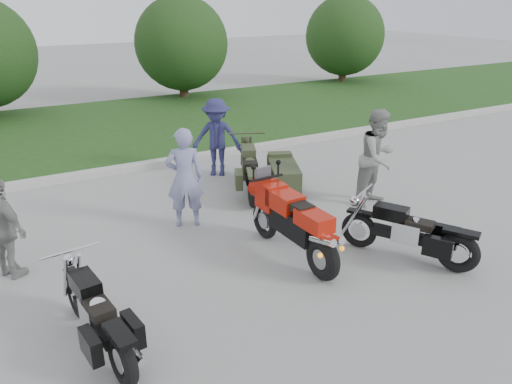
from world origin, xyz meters
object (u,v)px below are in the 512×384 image
person_back (4,229)px  cruiser_right (413,235)px  sportbike_red (294,222)px  cruiser_left (100,320)px  person_grey (378,157)px  cruiser_sidecar (270,174)px  person_denim (217,138)px  person_stripe (185,178)px

person_back → cruiser_right: bearing=-145.9°
sportbike_red → cruiser_right: sportbike_red is taller
cruiser_left → person_grey: 6.26m
cruiser_sidecar → person_grey: 2.27m
sportbike_red → cruiser_right: 1.90m
cruiser_left → cruiser_right: bearing=-9.6°
person_denim → person_back: 5.35m
sportbike_red → person_stripe: size_ratio=1.24×
cruiser_right → person_denim: (-0.98, 5.21, 0.47)m
cruiser_left → person_back: person_back is taller
cruiser_sidecar → person_back: (-5.15, -1.05, 0.36)m
person_back → sportbike_red: bearing=-143.0°
sportbike_red → cruiser_sidecar: 2.88m
sportbike_red → person_stripe: bearing=114.9°
cruiser_right → person_denim: person_denim is taller
cruiser_right → person_back: 6.21m
cruiser_left → person_denim: bearing=45.1°
sportbike_red → cruiser_right: bearing=-33.6°
cruiser_left → person_back: size_ratio=1.36×
cruiser_left → person_back: 2.54m
sportbike_red → person_stripe: (-1.03, 2.01, 0.28)m
cruiser_left → cruiser_right: 4.85m
person_grey → person_back: size_ratio=1.23×
cruiser_right → person_grey: bearing=32.7°
sportbike_red → person_denim: bearing=79.2°
cruiser_right → sportbike_red: bearing=119.0°
person_back → cruiser_left: bearing=167.1°
sportbike_red → cruiser_sidecar: (1.12, 2.65, -0.21)m
person_stripe → person_grey: person_grey is taller
person_back → person_grey: bearing=-125.4°
cruiser_sidecar → person_grey: bearing=-20.3°
sportbike_red → person_back: size_ratio=1.44×
person_grey → person_denim: person_grey is taller
cruiser_left → person_grey: person_grey is taller
cruiser_right → person_stripe: 4.02m
cruiser_right → person_stripe: person_stripe is taller
cruiser_right → person_back: person_back is taller
cruiser_right → person_stripe: bearing=101.8°
cruiser_left → person_denim: (3.86, 5.02, 0.48)m
person_stripe → person_denim: 2.78m
cruiser_left → person_stripe: (2.20, 2.79, 0.50)m
sportbike_red → person_stripe: 2.27m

